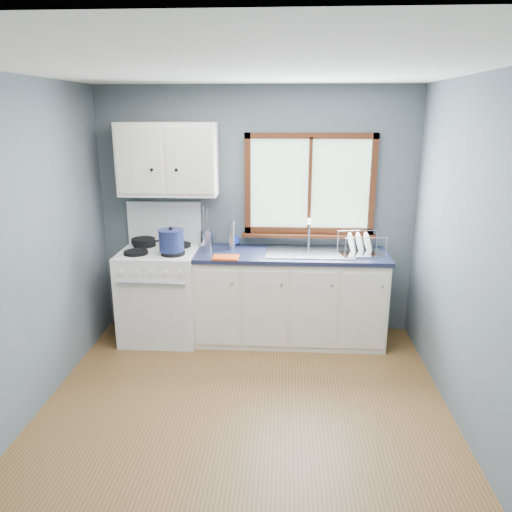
# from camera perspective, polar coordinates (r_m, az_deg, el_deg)

# --- Properties ---
(floor) EXTENTS (3.20, 3.60, 0.02)m
(floor) POSITION_cam_1_polar(r_m,az_deg,el_deg) (3.93, -1.59, -18.80)
(floor) COLOR brown
(floor) RESTS_ON ground
(ceiling) EXTENTS (3.20, 3.60, 0.02)m
(ceiling) POSITION_cam_1_polar(r_m,az_deg,el_deg) (3.23, -1.96, 20.90)
(ceiling) COLOR white
(ceiling) RESTS_ON wall_back
(wall_back) EXTENTS (3.20, 0.02, 2.50)m
(wall_back) POSITION_cam_1_polar(r_m,az_deg,el_deg) (5.12, 0.05, 4.98)
(wall_back) COLOR #535E63
(wall_back) RESTS_ON ground
(wall_front) EXTENTS (3.20, 0.02, 2.50)m
(wall_front) POSITION_cam_1_polar(r_m,az_deg,el_deg) (1.74, -7.36, -18.72)
(wall_front) COLOR #535E63
(wall_front) RESTS_ON ground
(wall_left) EXTENTS (0.02, 3.60, 2.50)m
(wall_left) POSITION_cam_1_polar(r_m,az_deg,el_deg) (3.86, -26.30, -0.44)
(wall_left) COLOR #535E63
(wall_left) RESTS_ON ground
(wall_right) EXTENTS (0.02, 3.60, 2.50)m
(wall_right) POSITION_cam_1_polar(r_m,az_deg,el_deg) (3.61, 24.64, -1.32)
(wall_right) COLOR #535E63
(wall_right) RESTS_ON ground
(gas_range) EXTENTS (0.76, 0.69, 1.36)m
(gas_range) POSITION_cam_1_polar(r_m,az_deg,el_deg) (5.15, -10.82, -4.00)
(gas_range) COLOR white
(gas_range) RESTS_ON floor
(base_cabinets) EXTENTS (1.85, 0.60, 0.88)m
(base_cabinets) POSITION_cam_1_polar(r_m,az_deg,el_deg) (5.05, 3.88, -5.19)
(base_cabinets) COLOR silver
(base_cabinets) RESTS_ON floor
(countertop) EXTENTS (1.89, 0.64, 0.04)m
(countertop) POSITION_cam_1_polar(r_m,az_deg,el_deg) (4.89, 3.98, 0.17)
(countertop) COLOR black
(countertop) RESTS_ON base_cabinets
(sink) EXTENTS (0.84, 0.46, 0.44)m
(sink) POSITION_cam_1_polar(r_m,az_deg,el_deg) (4.91, 6.08, -0.32)
(sink) COLOR silver
(sink) RESTS_ON countertop
(window) EXTENTS (1.36, 0.10, 1.03)m
(window) POSITION_cam_1_polar(r_m,az_deg,el_deg) (5.05, 6.15, 7.31)
(window) COLOR #9EC6A8
(window) RESTS_ON wall_back
(upper_cabinets) EXTENTS (0.95, 0.35, 0.70)m
(upper_cabinets) POSITION_cam_1_polar(r_m,az_deg,el_deg) (4.99, -10.05, 10.82)
(upper_cabinets) COLOR silver
(upper_cabinets) RESTS_ON wall_back
(skillet) EXTENTS (0.36, 0.25, 0.05)m
(skillet) POSITION_cam_1_polar(r_m,az_deg,el_deg) (5.19, -12.73, 1.71)
(skillet) COLOR black
(skillet) RESTS_ON gas_range
(stockpot) EXTENTS (0.26, 0.26, 0.24)m
(stockpot) POSITION_cam_1_polar(r_m,az_deg,el_deg) (4.81, -9.66, 1.78)
(stockpot) COLOR navy
(stockpot) RESTS_ON gas_range
(utensil_crock) EXTENTS (0.16, 0.16, 0.41)m
(utensil_crock) POSITION_cam_1_polar(r_m,az_deg,el_deg) (5.12, -5.70, 2.10)
(utensil_crock) COLOR silver
(utensil_crock) RESTS_ON countertop
(thermos) EXTENTS (0.08, 0.08, 0.28)m
(thermos) POSITION_cam_1_polar(r_m,az_deg,el_deg) (4.96, -2.81, 2.34)
(thermos) COLOR silver
(thermos) RESTS_ON countertop
(soap_bottle) EXTENTS (0.12, 0.12, 0.26)m
(soap_bottle) POSITION_cam_1_polar(r_m,az_deg,el_deg) (5.09, -2.44, 2.57)
(soap_bottle) COLOR blue
(soap_bottle) RESTS_ON countertop
(dish_towel) EXTENTS (0.24, 0.18, 0.02)m
(dish_towel) POSITION_cam_1_polar(r_m,az_deg,el_deg) (4.68, -3.47, -0.16)
(dish_towel) COLOR #CC4614
(dish_towel) RESTS_ON countertop
(dish_rack) EXTENTS (0.45, 0.37, 0.22)m
(dish_rack) POSITION_cam_1_polar(r_m,az_deg,el_deg) (4.91, 11.84, 0.87)
(dish_rack) COLOR silver
(dish_rack) RESTS_ON countertop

